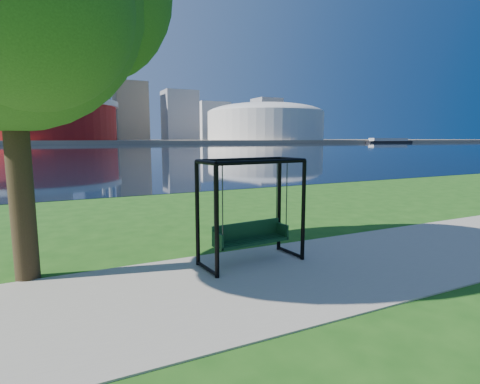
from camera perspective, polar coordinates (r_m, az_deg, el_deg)
ground at (r=8.02m, az=-0.35°, el=-12.51°), size 900.00×900.00×0.00m
path at (r=7.59m, az=1.33°, el=-13.59°), size 120.00×4.00×0.03m
river at (r=108.85m, az=-24.38°, el=5.91°), size 900.00×180.00×0.02m
far_bank at (r=312.79m, az=-25.57°, el=6.99°), size 900.00×228.00×2.00m
stadium at (r=242.13m, az=-27.97°, el=9.88°), size 83.00×83.00×32.00m
arena at (r=278.80m, az=3.87°, el=10.78°), size 84.00×84.00×26.56m
skyline at (r=327.83m, az=-26.74°, el=13.05°), size 392.00×66.00×96.50m
swing at (r=8.44m, az=1.66°, el=-3.30°), size 2.41×1.21×2.39m
barge at (r=285.07m, az=21.63°, el=7.28°), size 34.06×16.04×3.29m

